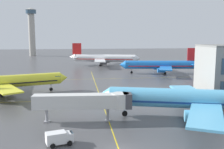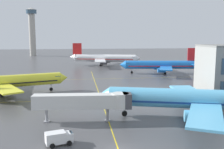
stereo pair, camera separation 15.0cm
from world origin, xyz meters
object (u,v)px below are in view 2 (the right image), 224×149
object	(u,v)px
airliner_second_row	(6,82)
service_truck_red_van	(59,138)
airliner_front_gate	(194,99)
airliner_far_left_stand	(104,58)
jet_bridge	(89,101)
airliner_third_row	(161,65)
control_tower	(32,28)

from	to	relation	value
airliner_second_row	service_truck_red_van	bearing A→B (deg)	-64.68
airliner_front_gate	airliner_far_left_stand	xyz separation A→B (m)	(-9.01, 96.31, 0.13)
airliner_far_left_stand	jet_bridge	size ratio (longest dim) A/B	2.07
airliner_second_row	service_truck_red_van	world-z (taller)	airliner_second_row
airliner_front_gate	airliner_third_row	distance (m)	64.67
control_tower	airliner_second_row	bearing A→B (deg)	-83.23
airliner_second_row	control_tower	xyz separation A→B (m)	(-17.69, 148.92, 19.16)
airliner_third_row	service_truck_red_van	size ratio (longest dim) A/B	8.24
airliner_far_left_stand	service_truck_red_van	xyz separation A→B (m)	(-17.08, -105.60, -3.13)
airliner_front_gate	airliner_far_left_stand	bearing A→B (deg)	95.34
control_tower	airliner_far_left_stand	bearing A→B (deg)	-56.95
airliner_front_gate	airliner_far_left_stand	distance (m)	96.73
airliner_second_row	airliner_far_left_stand	size ratio (longest dim) A/B	0.87
airliner_second_row	jet_bridge	xyz separation A→B (m)	(22.74, -26.41, 0.28)
service_truck_red_van	airliner_front_gate	bearing A→B (deg)	19.61
airliner_second_row	control_tower	world-z (taller)	control_tower
airliner_second_row	service_truck_red_van	distance (m)	41.20
airliner_third_row	service_truck_red_van	world-z (taller)	airliner_third_row
airliner_front_gate	airliner_far_left_stand	world-z (taller)	airliner_far_left_stand
airliner_front_gate	jet_bridge	world-z (taller)	airliner_front_gate
airliner_second_row	airliner_far_left_stand	bearing A→B (deg)	63.13
jet_bridge	control_tower	world-z (taller)	control_tower
airliner_second_row	control_tower	distance (m)	151.19
jet_bridge	airliner_second_row	bearing A→B (deg)	130.73
jet_bridge	control_tower	size ratio (longest dim) A/B	0.49
airliner_second_row	airliner_third_row	xyz separation A→B (m)	(57.15, 35.38, 0.12)
airliner_far_left_stand	jet_bridge	world-z (taller)	airliner_far_left_stand
airliner_third_row	jet_bridge	xyz separation A→B (m)	(-34.41, -61.79, 0.16)
service_truck_red_van	jet_bridge	size ratio (longest dim) A/B	0.23
airliner_second_row	jet_bridge	distance (m)	34.86
airliner_second_row	airliner_third_row	distance (m)	67.21
airliner_third_row	jet_bridge	world-z (taller)	airliner_third_row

